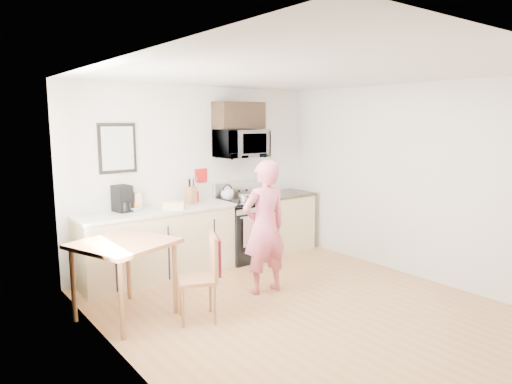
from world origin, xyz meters
TOP-DOWN VIEW (x-y plane):
  - floor at (0.00, 0.00)m, footprint 4.60×4.60m
  - back_wall at (0.00, 2.30)m, footprint 4.00×0.04m
  - left_wall at (-2.00, 0.00)m, footprint 0.04×4.60m
  - right_wall at (2.00, 0.00)m, footprint 0.04×4.60m
  - ceiling at (0.00, 0.00)m, footprint 4.00×4.60m
  - window at (-1.96, 0.80)m, footprint 0.06×1.40m
  - cabinet_left at (-0.80, 2.00)m, footprint 2.10×0.60m
  - countertop_left at (-0.80, 2.00)m, footprint 2.14×0.64m
  - cabinet_right at (1.43, 2.00)m, footprint 0.84×0.60m
  - countertop_right at (1.43, 2.00)m, footprint 0.88×0.64m
  - range at (0.63, 1.98)m, footprint 0.76×0.70m
  - microwave at (0.63, 2.08)m, footprint 0.76×0.51m
  - upper_cabinet at (0.63, 2.12)m, footprint 0.76×0.35m
  - wall_art at (-1.20, 2.28)m, footprint 0.50×0.04m
  - wall_trivet at (0.05, 2.28)m, footprint 0.20×0.02m
  - person at (0.00, 0.71)m, footprint 0.63×0.45m
  - dining_table at (-1.65, 1.03)m, footprint 1.00×1.00m
  - chair at (-0.95, 0.46)m, footprint 0.55×0.52m
  - knife_block at (-0.24, 2.09)m, footprint 0.14×0.17m
  - utensil_crock at (-0.12, 2.18)m, footprint 0.12×0.12m
  - fruit_bowl at (-1.08, 2.10)m, footprint 0.26×0.26m
  - milk_carton at (-1.04, 2.10)m, footprint 0.10×0.10m
  - coffee_maker at (-1.23, 2.11)m, footprint 0.23×0.30m
  - bread_bag at (-0.63, 1.86)m, footprint 0.31×0.27m
  - cake at (0.79, 1.88)m, footprint 0.28×0.28m
  - kettle at (0.36, 2.06)m, footprint 0.19×0.19m
  - pot at (0.54, 1.85)m, footprint 0.18×0.31m

SIDE VIEW (x-z plane):
  - floor at x=0.00m, z-range 0.00..0.00m
  - range at x=0.63m, z-range -0.14..1.02m
  - cabinet_left at x=-0.80m, z-range 0.00..0.90m
  - cabinet_right at x=1.43m, z-range 0.00..0.90m
  - chair at x=-0.95m, z-range 0.13..1.06m
  - dining_table at x=-1.65m, z-range 0.33..1.17m
  - person at x=0.00m, z-range 0.00..1.64m
  - countertop_left at x=-0.80m, z-range 0.90..0.94m
  - countertop_right at x=1.43m, z-range 0.90..0.94m
  - cake at x=0.79m, z-range 0.92..1.02m
  - pot at x=0.54m, z-range 0.93..1.02m
  - fruit_bowl at x=-1.08m, z-range 0.93..1.03m
  - bread_bag at x=-0.63m, z-range 0.94..1.04m
  - kettle at x=0.36m, z-range 0.91..1.15m
  - milk_carton at x=-1.04m, z-range 0.94..1.18m
  - knife_block at x=-0.24m, z-range 0.94..1.18m
  - utensil_crock at x=-0.12m, z-range 0.90..1.27m
  - coffee_maker at x=-1.23m, z-range 0.93..1.27m
  - back_wall at x=0.00m, z-range 0.00..2.60m
  - left_wall at x=-2.00m, z-range 0.00..2.60m
  - right_wall at x=2.00m, z-range 0.00..2.60m
  - wall_trivet at x=0.05m, z-range 1.20..1.40m
  - window at x=-1.96m, z-range 0.80..2.30m
  - wall_art at x=-1.20m, z-range 1.43..2.08m
  - microwave at x=0.63m, z-range 1.55..1.97m
  - upper_cabinet at x=0.63m, z-range 1.98..2.38m
  - ceiling at x=0.00m, z-range 2.58..2.62m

